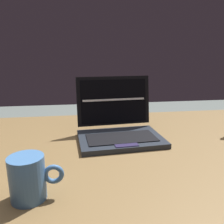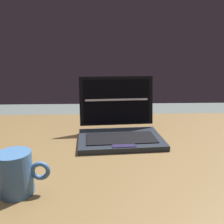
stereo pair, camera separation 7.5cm
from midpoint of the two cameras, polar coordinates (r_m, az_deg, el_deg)
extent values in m
cube|color=brown|center=(0.72, 2.73, -10.47)|extent=(1.33, 0.84, 0.03)
cube|color=#1F252D|center=(0.78, 4.85, -6.75)|extent=(0.29, 0.21, 0.02)
cube|color=black|center=(0.76, 5.07, -6.46)|extent=(0.23, 0.12, 0.00)
cube|color=#211B3B|center=(0.70, 6.01, -8.23)|extent=(0.07, 0.04, 0.00)
cube|color=black|center=(0.84, 3.66, 2.74)|extent=(0.27, 0.05, 0.18)
cube|color=black|center=(0.84, 3.72, 2.62)|extent=(0.24, 0.04, 0.15)
cube|color=silver|center=(0.84, 3.74, 3.01)|extent=(0.23, 0.02, 0.01)
cylinder|color=teal|center=(0.52, -18.83, -14.19)|extent=(0.07, 0.07, 0.09)
torus|color=teal|center=(0.51, -13.11, -14.03)|extent=(0.04, 0.01, 0.04)
camera|label=1|loc=(0.04, -87.14, 0.75)|focal=37.13mm
camera|label=2|loc=(0.04, 92.86, -0.75)|focal=37.13mm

